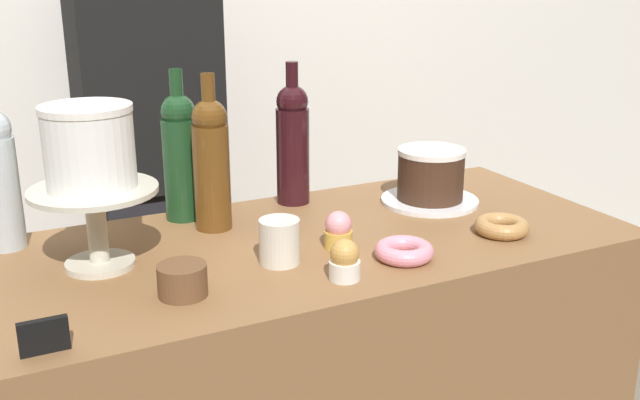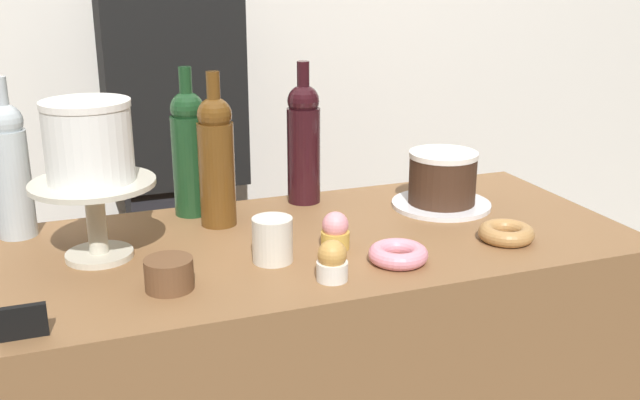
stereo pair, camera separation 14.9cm
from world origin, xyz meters
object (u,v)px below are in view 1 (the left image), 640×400
(wine_bottle_dark_red, at_px, (293,142))
(donut_pink, at_px, (404,251))
(cupcake_caramel, at_px, (345,261))
(cupcake_strawberry, at_px, (338,231))
(coffee_cup_ceramic, at_px, (280,241))
(white_layer_cake, at_px, (89,147))
(wine_bottle_green, at_px, (180,154))
(wine_bottle_amber, at_px, (211,162))
(donut_maple, at_px, (502,226))
(price_sign_chalkboard, at_px, (44,336))
(barista_figure, at_px, (154,188))
(cookie_stack, at_px, (182,280))
(chocolate_round_cake, at_px, (431,174))
(cake_stand_pedestal, at_px, (96,214))

(wine_bottle_dark_red, relative_size, donut_pink, 2.91)
(cupcake_caramel, bearing_deg, cupcake_strawberry, 66.48)
(coffee_cup_ceramic, bearing_deg, white_layer_cake, 156.77)
(wine_bottle_green, height_order, wine_bottle_amber, same)
(cupcake_strawberry, distance_m, donut_maple, 0.35)
(donut_pink, distance_m, price_sign_chalkboard, 0.66)
(cupcake_caramel, bearing_deg, wine_bottle_amber, 108.76)
(donut_pink, xyz_separation_m, barista_figure, (-0.26, 0.84, -0.07))
(cookie_stack, bearing_deg, donut_maple, -0.32)
(donut_pink, bearing_deg, wine_bottle_dark_red, 96.04)
(barista_figure, bearing_deg, chocolate_round_cake, -49.00)
(cake_stand_pedestal, xyz_separation_m, donut_pink, (0.52, -0.22, -0.09))
(wine_bottle_green, bearing_deg, cupcake_caramel, -70.19)
(chocolate_round_cake, bearing_deg, wine_bottle_green, 164.62)
(coffee_cup_ceramic, bearing_deg, cupcake_caramel, -58.52)
(cookie_stack, xyz_separation_m, coffee_cup_ceramic, (0.20, 0.06, 0.01))
(white_layer_cake, bearing_deg, cupcake_caramel, -33.53)
(donut_maple, bearing_deg, barista_figure, 122.39)
(price_sign_chalkboard, bearing_deg, coffee_cup_ceramic, 19.75)
(chocolate_round_cake, relative_size, donut_maple, 1.38)
(cupcake_caramel, height_order, barista_figure, barista_figure)
(donut_pink, xyz_separation_m, coffee_cup_ceramic, (-0.22, 0.09, 0.03))
(cookie_stack, height_order, barista_figure, barista_figure)
(cake_stand_pedestal, distance_m, white_layer_cake, 0.12)
(wine_bottle_amber, relative_size, cupcake_caramel, 4.38)
(white_layer_cake, height_order, barista_figure, barista_figure)
(cake_stand_pedestal, bearing_deg, chocolate_round_cake, 3.51)
(cupcake_strawberry, height_order, price_sign_chalkboard, cupcake_strawberry)
(wine_bottle_dark_red, distance_m, cupcake_strawberry, 0.32)
(coffee_cup_ceramic, bearing_deg, donut_maple, -7.37)
(wine_bottle_amber, height_order, price_sign_chalkboard, wine_bottle_amber)
(cupcake_caramel, bearing_deg, chocolate_round_cake, 37.67)
(barista_figure, bearing_deg, wine_bottle_amber, -90.13)
(cake_stand_pedestal, bearing_deg, wine_bottle_dark_red, 21.93)
(donut_maple, xyz_separation_m, price_sign_chalkboard, (-0.91, -0.10, 0.01))
(donut_maple, height_order, barista_figure, barista_figure)
(wine_bottle_amber, bearing_deg, cupcake_strawberry, -49.95)
(wine_bottle_dark_red, distance_m, coffee_cup_ceramic, 0.38)
(wine_bottle_dark_red, bearing_deg, cake_stand_pedestal, -158.07)
(cake_stand_pedestal, distance_m, coffee_cup_ceramic, 0.34)
(wine_bottle_dark_red, xyz_separation_m, barista_figure, (-0.22, 0.43, -0.20))
(wine_bottle_dark_red, bearing_deg, cupcake_strawberry, -97.63)
(cake_stand_pedestal, xyz_separation_m, wine_bottle_dark_red, (0.48, 0.19, 0.04))
(donut_pink, bearing_deg, coffee_cup_ceramic, 158.19)
(donut_pink, bearing_deg, cake_stand_pedestal, 157.36)
(cake_stand_pedestal, relative_size, cookie_stack, 2.73)
(cake_stand_pedestal, xyz_separation_m, coffee_cup_ceramic, (0.30, -0.13, -0.06))
(price_sign_chalkboard, bearing_deg, chocolate_round_cake, 20.49)
(wine_bottle_amber, bearing_deg, donut_maple, -29.86)
(cake_stand_pedestal, bearing_deg, donut_pink, -22.64)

